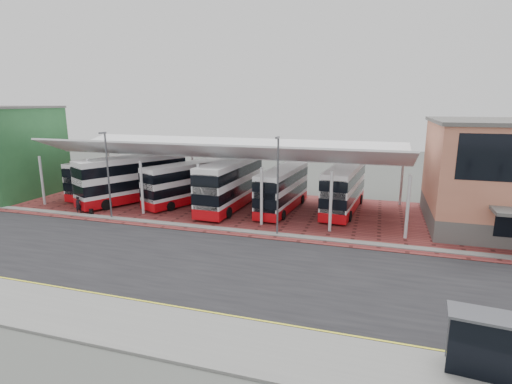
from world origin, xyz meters
TOP-DOWN VIEW (x-y plane):
  - ground at (0.00, 0.00)m, footprint 140.00×140.00m
  - road at (0.00, -1.00)m, footprint 120.00×14.00m
  - forecourt at (2.00, 13.00)m, footprint 72.00×16.00m
  - sidewalk at (0.00, -9.00)m, footprint 120.00×4.00m
  - north_kerb at (0.00, 6.20)m, footprint 120.00×0.80m
  - yellow_line_near at (0.00, -7.00)m, footprint 120.00×0.12m
  - yellow_line_far at (0.00, -6.70)m, footprint 120.00×0.12m
  - canopy at (-6.00, 13.94)m, footprint 37.00×11.63m
  - shop_green at (-30.00, 10.97)m, footprint 6.40×10.20m
  - lamp_west at (-14.00, 6.27)m, footprint 0.16×0.90m
  - lamp_east at (2.00, 6.27)m, footprint 0.16×0.90m
  - bus_0 at (-20.58, 14.44)m, footprint 3.43×10.46m
  - bus_1 at (-15.71, 12.49)m, footprint 7.94×11.84m
  - bus_2 at (-9.72, 13.67)m, footprint 6.32×10.56m
  - bus_3 at (-4.70, 13.25)m, footprint 3.28×11.92m
  - bus_4 at (0.60, 13.81)m, footprint 3.19×10.38m
  - bus_5 at (6.47, 15.33)m, footprint 3.46×11.04m
  - pedestrian at (-18.11, 6.80)m, footprint 0.59×0.70m
  - suitcase at (-16.56, 6.67)m, footprint 0.33×0.24m
  - bus_shelter at (14.39, -8.23)m, footprint 3.25×1.73m

SIDE VIEW (x-z plane):
  - ground at x=0.00m, z-range 0.00..0.00m
  - road at x=0.00m, z-range 0.00..0.02m
  - yellow_line_near at x=0.00m, z-range 0.02..0.03m
  - yellow_line_far at x=0.00m, z-range 0.02..0.03m
  - forecourt at x=2.00m, z-range 0.00..0.06m
  - sidewalk at x=0.00m, z-range 0.00..0.14m
  - north_kerb at x=0.00m, z-range 0.00..0.14m
  - suitcase at x=-16.56m, z-range 0.06..0.63m
  - pedestrian at x=-18.11m, z-range 0.06..1.70m
  - bus_shelter at x=14.39m, z-range 0.45..2.95m
  - bus_4 at x=0.60m, z-range 0.05..4.26m
  - bus_0 at x=-20.58m, z-range 0.05..4.28m
  - bus_2 at x=-9.72m, z-range 0.05..4.36m
  - bus_5 at x=6.47m, z-range 0.05..4.52m
  - bus_3 at x=-4.70m, z-range 0.04..4.92m
  - bus_1 at x=-15.71m, z-range 0.04..4.96m
  - lamp_west at x=-14.00m, z-range 0.32..8.40m
  - lamp_east at x=2.00m, z-range 0.32..8.40m
  - shop_green at x=-30.00m, z-range 0.01..10.23m
  - canopy at x=-6.00m, z-range 2.26..9.33m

